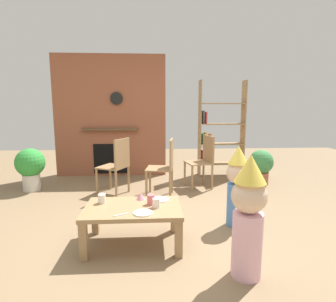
% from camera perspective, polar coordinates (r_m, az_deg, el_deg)
% --- Properties ---
extents(ground_plane, '(12.00, 12.00, 0.00)m').
position_cam_1_polar(ground_plane, '(3.33, -2.24, -15.47)').
color(ground_plane, '#846B4C').
extents(brick_fireplace_feature, '(2.20, 0.28, 2.40)m').
position_cam_1_polar(brick_fireplace_feature, '(5.69, -11.78, 6.98)').
color(brick_fireplace_feature, '#935138').
rests_on(brick_fireplace_feature, ground_plane).
extents(bookshelf, '(0.90, 0.28, 1.90)m').
position_cam_1_polar(bookshelf, '(5.61, 10.30, 3.80)').
color(bookshelf, '#9E7A51').
rests_on(bookshelf, ground_plane).
extents(coffee_table, '(0.96, 0.63, 0.40)m').
position_cam_1_polar(coffee_table, '(2.85, -7.25, -12.58)').
color(coffee_table, '#9E7A51').
rests_on(coffee_table, ground_plane).
extents(paper_cup_near_left, '(0.08, 0.08, 0.10)m').
position_cam_1_polar(paper_cup_near_left, '(2.86, -3.54, -9.99)').
color(paper_cup_near_left, '#E5666B').
rests_on(paper_cup_near_left, coffee_table).
extents(paper_cup_near_right, '(0.08, 0.08, 0.10)m').
position_cam_1_polar(paper_cup_near_right, '(2.97, -13.53, -9.57)').
color(paper_cup_near_right, silver).
rests_on(paper_cup_near_right, coffee_table).
extents(paper_cup_center, '(0.07, 0.07, 0.09)m').
position_cam_1_polar(paper_cup_center, '(2.77, -2.46, -10.70)').
color(paper_cup_center, silver).
rests_on(paper_cup_center, coffee_table).
extents(paper_plate_front, '(0.18, 0.18, 0.01)m').
position_cam_1_polar(paper_plate_front, '(2.65, -5.23, -12.64)').
color(paper_plate_front, white).
rests_on(paper_plate_front, coffee_table).
extents(paper_plate_rear, '(0.20, 0.20, 0.01)m').
position_cam_1_polar(paper_plate_rear, '(2.99, -1.77, -9.97)').
color(paper_plate_rear, white).
rests_on(paper_plate_rear, coffee_table).
extents(birthday_cake_slice, '(0.10, 0.10, 0.08)m').
position_cam_1_polar(birthday_cake_slice, '(3.00, -5.68, -9.29)').
color(birthday_cake_slice, pink).
rests_on(birthday_cake_slice, coffee_table).
extents(table_fork, '(0.14, 0.08, 0.01)m').
position_cam_1_polar(table_fork, '(2.64, -9.67, -12.86)').
color(table_fork, silver).
rests_on(table_fork, coffee_table).
extents(child_with_cone_hat, '(0.28, 0.28, 1.02)m').
position_cam_1_polar(child_with_cone_hat, '(2.35, 16.28, -12.33)').
color(child_with_cone_hat, '#EAB2C6').
rests_on(child_with_cone_hat, ground_plane).
extents(child_in_pink, '(0.26, 0.26, 0.95)m').
position_cam_1_polar(child_in_pink, '(3.31, 14.17, -6.68)').
color(child_in_pink, '#4C7FC6').
rests_on(child_in_pink, ground_plane).
extents(dining_chair_left, '(0.54, 0.54, 0.90)m').
position_cam_1_polar(dining_chair_left, '(4.42, -10.45, -2.45)').
color(dining_chair_left, '#9E7A51').
rests_on(dining_chair_left, ground_plane).
extents(dining_chair_middle, '(0.45, 0.45, 0.90)m').
position_cam_1_polar(dining_chair_middle, '(4.26, -0.53, -2.73)').
color(dining_chair_middle, '#9E7A51').
rests_on(dining_chair_middle, ground_plane).
extents(dining_chair_right, '(0.48, 0.48, 0.90)m').
position_cam_1_polar(dining_chair_right, '(4.78, 7.33, -1.51)').
color(dining_chair_right, '#9E7A51').
rests_on(dining_chair_right, ground_plane).
extents(potted_plant_tall, '(0.43, 0.43, 0.63)m').
position_cam_1_polar(potted_plant_tall, '(5.23, 18.66, -2.75)').
color(potted_plant_tall, '#9E5B42').
rests_on(potted_plant_tall, ground_plane).
extents(potted_plant_short, '(0.47, 0.47, 0.71)m').
position_cam_1_polar(potted_plant_short, '(5.11, -26.60, -2.76)').
color(potted_plant_short, beige).
rests_on(potted_plant_short, ground_plane).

